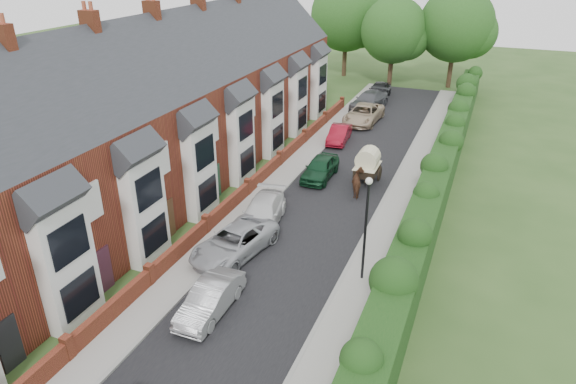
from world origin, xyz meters
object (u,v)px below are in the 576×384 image
at_px(car_silver_b, 235,242).
at_px(car_red, 339,134).
at_px(car_black, 379,90).
at_px(lamppost, 366,217).
at_px(car_beige, 364,114).
at_px(horse, 359,183).
at_px(car_grey, 369,101).
at_px(car_green, 320,168).
at_px(horse_cart, 368,163).
at_px(car_white, 262,213).
at_px(car_silver_a, 210,299).

distance_m(car_silver_b, car_red, 17.48).
bearing_deg(car_black, lamppost, -77.60).
relative_size(car_beige, car_black, 1.21).
xyz_separation_m(car_silver_b, horse, (3.92, 8.87, 0.07)).
distance_m(car_grey, car_black, 4.07).
relative_size(car_green, car_black, 0.93).
height_order(car_red, car_grey, car_grey).
relative_size(lamppost, car_grey, 0.96).
bearing_deg(car_green, car_silver_b, -95.38).
bearing_deg(lamppost, car_grey, 103.37).
bearing_deg(lamppost, car_red, 110.24).
distance_m(car_beige, horse_cart, 12.51).
bearing_deg(car_silver_b, car_white, 100.55).
relative_size(lamppost, car_green, 1.23).
bearing_deg(car_red, car_silver_b, -95.41).
relative_size(car_silver_b, car_green, 1.22).
bearing_deg(car_green, car_black, 92.11).
height_order(car_green, horse_cart, horse_cart).
bearing_deg(car_beige, lamppost, -73.07).
height_order(car_silver_a, car_green, car_green).
bearing_deg(car_grey, car_red, -79.34).
bearing_deg(horse, car_silver_a, 57.99).
distance_m(car_silver_a, car_red, 21.84).
relative_size(lamppost, car_red, 1.33).
bearing_deg(car_silver_a, car_black, 91.42).
bearing_deg(car_grey, horse, -67.56).
bearing_deg(car_grey, car_beige, -71.84).
relative_size(car_silver_a, car_green, 0.95).
xyz_separation_m(car_silver_a, car_green, (-0.21, 14.72, 0.06)).
distance_m(car_green, horse_cart, 3.12).
xyz_separation_m(car_grey, car_black, (0.00, 4.07, -0.01)).
height_order(car_silver_a, car_red, car_silver_a).
height_order(car_green, car_red, car_green).
xyz_separation_m(car_green, car_black, (-0.91, 20.88, 0.05)).
bearing_deg(car_silver_b, horse, 76.68).
distance_m(car_silver_a, horse, 13.50).
bearing_deg(car_white, horse_cart, 52.43).
distance_m(car_beige, car_grey, 4.33).
xyz_separation_m(lamppost, car_green, (-5.49, 10.12, -2.58)).
distance_m(car_silver_a, horse_cart, 15.47).
bearing_deg(car_silver_a, car_white, 97.99).
height_order(car_white, car_grey, car_grey).
distance_m(car_silver_b, car_black, 31.27).
xyz_separation_m(lamppost, car_beige, (-5.81, 22.64, -2.54)).
bearing_deg(car_silver_b, car_silver_a, -65.01).
height_order(car_silver_b, horse, horse).
xyz_separation_m(car_beige, car_black, (-0.59, 8.36, 0.01)).
bearing_deg(car_white, car_green, 72.48).
xyz_separation_m(car_beige, horse, (3.34, -14.03, 0.02)).
bearing_deg(car_grey, horse_cart, -66.14).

